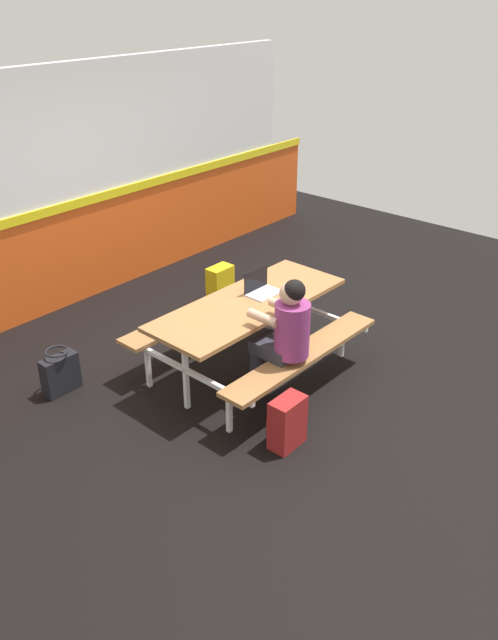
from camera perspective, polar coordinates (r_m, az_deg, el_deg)
ground_plane at (r=6.30m, az=0.16°, el=-4.42°), size 10.00×10.00×0.02m
accent_backdrop at (r=7.55m, az=-14.92°, el=10.73°), size 8.00×0.14×2.60m
picnic_table_main at (r=5.99m, az=0.00°, el=0.22°), size 2.00×1.58×0.74m
student_nearer at (r=5.50m, az=3.14°, el=-0.99°), size 0.36×0.53×1.21m
laptop_silver at (r=6.07m, az=1.09°, el=2.80°), size 0.32×0.22×0.22m
backpack_dark at (r=7.50m, az=-2.58°, el=3.10°), size 0.30×0.22×0.44m
tote_bag_bright at (r=6.13m, az=-16.22°, el=-4.49°), size 0.34×0.21×0.43m
satchel_spare at (r=5.25m, az=3.32°, el=-8.96°), size 0.30×0.22×0.44m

